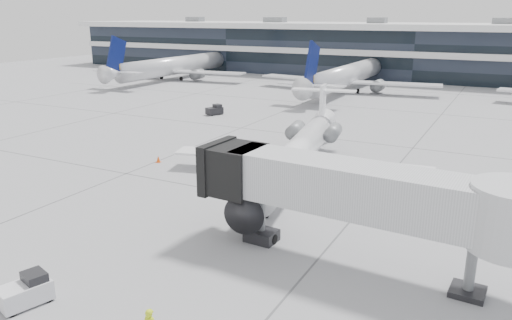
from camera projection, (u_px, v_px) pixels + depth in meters
The scene contains 9 objects.
ground at pixel (227, 192), 37.98m from camera, with size 220.00×220.00×0.00m, color gray.
terminal at pixel (424, 54), 106.33m from camera, with size 170.00×22.00×10.00m, color black.
bg_jet_left at pixel (177, 79), 104.77m from camera, with size 32.00×40.00×9.60m, color silver, non-canonical shape.
bg_jet_center at pixel (347, 91), 88.32m from camera, with size 32.00×40.00×9.60m, color silver, non-canonical shape.
regional_jet at pixel (299, 152), 41.19m from camera, with size 21.58×26.91×6.23m.
jet_bridge at pixel (373, 194), 25.41m from camera, with size 18.16×4.56×5.83m.
baggage_tug at pixel (26, 291), 23.21m from camera, with size 1.95×2.56×1.44m.
traffic_cone at pixel (158, 159), 45.62m from camera, with size 0.51×0.51×0.61m.
far_tug at pixel (215, 110), 67.25m from camera, with size 2.04×2.49×1.37m.
Camera 1 is at (18.51, -30.68, 13.04)m, focal length 35.00 mm.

